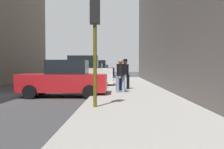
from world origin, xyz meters
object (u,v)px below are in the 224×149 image
Objects in this scene: parked_black_suv at (96,70)px; rolling_suitcase at (121,84)px; parked_silver_sedan at (91,73)px; fire_hydrant at (105,82)px; traffic_light at (95,27)px; pedestrian_with_fedora at (125,72)px; parked_white_van at (81,73)px; parked_dark_green_sedan at (102,71)px; parked_red_hatchback at (65,79)px; parked_gray_coupe at (99,71)px; pedestrian_in_jeans at (121,74)px.

parked_black_suv is 16.24m from rolling_suitcase.
fire_hydrant is (1.80, -8.40, -0.35)m from parked_silver_sedan.
fire_hydrant is 7.90m from traffic_light.
parked_black_suv is 2.59× the size of pedestrian_with_fedora.
parked_white_van is 1.01× the size of parked_black_suv.
pedestrian_with_fedora is at bearing -45.42° from parked_white_van.
rolling_suitcase is (0.93, 5.88, -2.27)m from traffic_light.
parked_dark_green_sedan is at bearing 93.22° from traffic_light.
parked_white_van is 1.09× the size of parked_silver_sedan.
parked_red_hatchback is at bearing -90.00° from parked_silver_sedan.
parked_gray_coupe is 0.99× the size of parked_dark_green_sedan.
parked_white_van reaches higher than parked_red_hatchback.
parked_gray_coupe reaches higher than rolling_suitcase.
fire_hydrant is (1.80, 3.54, -0.35)m from parked_red_hatchback.
parked_red_hatchback is at bearing -90.00° from parked_black_suv.
parked_dark_green_sedan is 4.09× the size of rolling_suitcase.
parked_silver_sedan is at bearing 108.17° from pedestrian_with_fedora.
parked_silver_sedan and parked_dark_green_sedan have the same top height.
parked_white_van is 6.22m from parked_silver_sedan.
traffic_light reaches higher than parked_red_hatchback.
parked_white_van is 4.36m from pedestrian_with_fedora.
rolling_suitcase is (-0.27, -0.76, -0.65)m from pedestrian_with_fedora.
parked_white_van and parked_black_suv have the same top height.
parked_red_hatchback is at bearing -90.00° from parked_dark_green_sedan.
parked_gray_coupe is 20.99m from pedestrian_with_fedora.
parked_dark_green_sedan is (-0.00, 28.90, 0.00)m from parked_red_hatchback.
parked_silver_sedan is 16.19m from traffic_light.
fire_hydrant is 0.40× the size of pedestrian_with_fedora.
traffic_light reaches higher than parked_dark_green_sedan.
parked_black_suv is at bearing 97.19° from fire_hydrant.
parked_red_hatchback is at bearing -146.35° from rolling_suitcase.
pedestrian_in_jeans is at bearing -98.88° from pedestrian_with_fedora.
parked_dark_green_sedan is 26.46m from pedestrian_with_fedora.
pedestrian_with_fedora is at bearing 79.71° from traffic_light.
traffic_light is (1.85, -15.97, 1.91)m from parked_silver_sedan.
rolling_suitcase is (2.79, -27.05, -0.36)m from parked_dark_green_sedan.
parked_red_hatchback is 4.04m from pedestrian_with_fedora.
parked_black_suv reaches higher than parked_red_hatchback.
parked_black_suv is (0.00, 12.12, 0.00)m from parked_white_van.
fire_hydrant is at bearing 120.16° from rolling_suitcase.
parked_gray_coupe is at bearing 90.00° from parked_black_suv.
parked_dark_green_sedan is 33.04m from traffic_light.
parked_red_hatchback is at bearing -167.02° from pedestrian_in_jeans.
parked_red_hatchback is 23.39m from parked_gray_coupe.
parked_silver_sedan is 11.45m from parked_gray_coupe.
parked_white_van is 1.09× the size of parked_dark_green_sedan.
pedestrian_with_fedora is (3.06, -9.32, 0.29)m from parked_silver_sedan.
pedestrian_with_fedora is at bearing -83.36° from parked_dark_green_sedan.
parked_gray_coupe is (-0.00, 23.39, 0.00)m from parked_red_hatchback.
parked_black_suv is at bearing 99.88° from rolling_suitcase.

